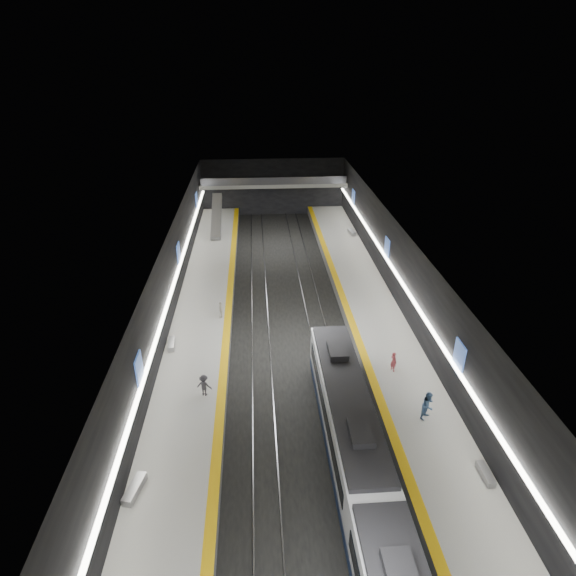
{
  "coord_description": "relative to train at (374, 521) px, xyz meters",
  "views": [
    {
      "loc": [
        -2.61,
        -32.19,
        22.2
      ],
      "look_at": [
        0.15,
        6.94,
        2.2
      ],
      "focal_mm": 30.0,
      "sensor_mm": 36.0,
      "label": 1
    }
  ],
  "objects": [
    {
      "name": "mezzanine_bridge",
      "position": [
        -2.5,
        50.33,
        2.84
      ],
      "size": [
        20.0,
        3.0,
        1.5
      ],
      "color": "gray",
      "rests_on": "wall_left"
    },
    {
      "name": "platform_left",
      "position": [
        -10.0,
        17.4,
        -1.7
      ],
      "size": [
        5.0,
        70.0,
        1.0
      ],
      "primitive_type": "cube",
      "color": "slate",
      "rests_on": "ground"
    },
    {
      "name": "bench_right_far",
      "position": [
        6.75,
        40.91,
        -0.97
      ],
      "size": [
        0.75,
        1.93,
        0.46
      ],
      "primitive_type": "cube",
      "rotation": [
        0.0,
        0.0,
        0.12
      ],
      "color": "#99999E",
      "rests_on": "platform_right"
    },
    {
      "name": "passenger_right_b",
      "position": [
        5.31,
        8.0,
        -0.22
      ],
      "size": [
        1.2,
        1.19,
        1.95
      ],
      "primitive_type": "imported",
      "rotation": [
        0.0,
        0.0,
        0.75
      ],
      "color": "#476B9B",
      "rests_on": "platform_right"
    },
    {
      "name": "ad_posters",
      "position": [
        -2.5,
        18.4,
        2.3
      ],
      "size": [
        19.94,
        53.5,
        2.2
      ],
      "color": "#3859A9",
      "rests_on": "wall_left"
    },
    {
      "name": "ceiling",
      "position": [
        -2.5,
        17.4,
        5.8
      ],
      "size": [
        20.0,
        70.0,
        0.04
      ],
      "primitive_type": "cube",
      "rotation": [
        3.14,
        0.0,
        0.0
      ],
      "color": "beige",
      "rests_on": "wall_left"
    },
    {
      "name": "cove_light_right",
      "position": [
        7.3,
        17.4,
        1.6
      ],
      "size": [
        0.25,
        68.6,
        0.12
      ],
      "primitive_type": "cube",
      "color": "white",
      "rests_on": "wall_right"
    },
    {
      "name": "train",
      "position": [
        0.0,
        0.0,
        0.0
      ],
      "size": [
        2.69,
        30.05,
        3.6
      ],
      "color": "#101E3D",
      "rests_on": "ground"
    },
    {
      "name": "tile_surface_left",
      "position": [
        -10.0,
        17.4,
        -1.19
      ],
      "size": [
        5.0,
        70.0,
        0.02
      ],
      "primitive_type": "cube",
      "color": "#AEAEA8",
      "rests_on": "platform_left"
    },
    {
      "name": "bench_right_near",
      "position": [
        7.0,
        3.19,
        -0.99
      ],
      "size": [
        0.47,
        1.65,
        0.4
      ],
      "primitive_type": "cube",
      "rotation": [
        0.0,
        0.0,
        0.01
      ],
      "color": "#99999E",
      "rests_on": "platform_right"
    },
    {
      "name": "tile_surface_right",
      "position": [
        5.0,
        17.4,
        -1.19
      ],
      "size": [
        5.0,
        70.0,
        0.02
      ],
      "primitive_type": "cube",
      "color": "#AEAEA8",
      "rests_on": "platform_right"
    },
    {
      "name": "passenger_left_a",
      "position": [
        -8.33,
        21.5,
        -0.43
      ],
      "size": [
        0.42,
        0.91,
        1.52
      ],
      "primitive_type": "imported",
      "rotation": [
        0.0,
        0.0,
        -1.63
      ],
      "color": "silver",
      "rests_on": "platform_left"
    },
    {
      "name": "bench_left_far",
      "position": [
        -12.0,
        17.28,
        -0.98
      ],
      "size": [
        0.63,
        1.79,
        0.43
      ],
      "primitive_type": "cube",
      "rotation": [
        0.0,
        0.0,
        0.09
      ],
      "color": "#99999E",
      "rests_on": "platform_left"
    },
    {
      "name": "platform_right",
      "position": [
        5.0,
        17.4,
        -1.7
      ],
      "size": [
        5.0,
        70.0,
        1.0
      ],
      "primitive_type": "cube",
      "color": "slate",
      "rests_on": "ground"
    },
    {
      "name": "wall_back",
      "position": [
        -2.5,
        52.4,
        1.8
      ],
      "size": [
        20.0,
        0.04,
        8.0
      ],
      "primitive_type": "cube",
      "color": "black",
      "rests_on": "ground"
    },
    {
      "name": "passenger_left_b",
      "position": [
        -8.91,
        11.2,
        -0.4
      ],
      "size": [
        1.15,
        0.85,
        1.58
      ],
      "primitive_type": "imported",
      "rotation": [
        0.0,
        0.0,
        2.86
      ],
      "color": "#3C3A41",
      "rests_on": "platform_left"
    },
    {
      "name": "wall_left",
      "position": [
        -12.5,
        17.4,
        1.8
      ],
      "size": [
        0.04,
        70.0,
        8.0
      ],
      "primitive_type": "cube",
      "color": "black",
      "rests_on": "ground"
    },
    {
      "name": "passenger_right_a",
      "position": [
        4.47,
        13.0,
        -0.43
      ],
      "size": [
        0.56,
        0.66,
        1.53
      ],
      "primitive_type": "imported",
      "rotation": [
        0.0,
        0.0,
        1.99
      ],
      "color": "#C14852",
      "rests_on": "platform_right"
    },
    {
      "name": "escalator",
      "position": [
        -10.0,
        43.4,
        0.7
      ],
      "size": [
        1.2,
        7.5,
        3.92
      ],
      "primitive_type": "cube",
      "rotation": [
        0.44,
        0.0,
        0.0
      ],
      "color": "#99999E",
      "rests_on": "platform_left"
    },
    {
      "name": "ground",
      "position": [
        -2.5,
        17.4,
        -2.2
      ],
      "size": [
        70.0,
        70.0,
        0.0
      ],
      "primitive_type": "plane",
      "color": "black",
      "rests_on": "ground"
    },
    {
      "name": "wall_right",
      "position": [
        7.5,
        17.4,
        1.8
      ],
      "size": [
        0.04,
        70.0,
        8.0
      ],
      "primitive_type": "cube",
      "color": "black",
      "rests_on": "ground"
    },
    {
      "name": "tactile_strip_left",
      "position": [
        -7.8,
        17.4,
        -1.18
      ],
      "size": [
        0.6,
        70.0,
        0.02
      ],
      "primitive_type": "cube",
      "color": "yellow",
      "rests_on": "platform_left"
    },
    {
      "name": "rails",
      "position": [
        -2.5,
        17.4,
        -2.14
      ],
      "size": [
        6.52,
        70.0,
        0.12
      ],
      "color": "gray",
      "rests_on": "ground"
    },
    {
      "name": "cove_light_left",
      "position": [
        -12.3,
        17.4,
        1.6
      ],
      "size": [
        0.25,
        68.6,
        0.12
      ],
      "primitive_type": "cube",
      "color": "white",
      "rests_on": "wall_left"
    },
    {
      "name": "tactile_strip_right",
      "position": [
        2.8,
        17.4,
        -1.18
      ],
      "size": [
        0.6,
        70.0,
        0.02
      ],
      "primitive_type": "cube",
      "color": "yellow",
      "rests_on": "platform_right"
    },
    {
      "name": "bench_left_near",
      "position": [
        -11.94,
        3.48,
        -0.96
      ],
      "size": [
        1.0,
        2.03,
        0.48
      ],
      "primitive_type": "cube",
      "rotation": [
        0.0,
        0.0,
        -0.24
      ],
      "color": "#99999E",
      "rests_on": "platform_left"
    }
  ]
}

